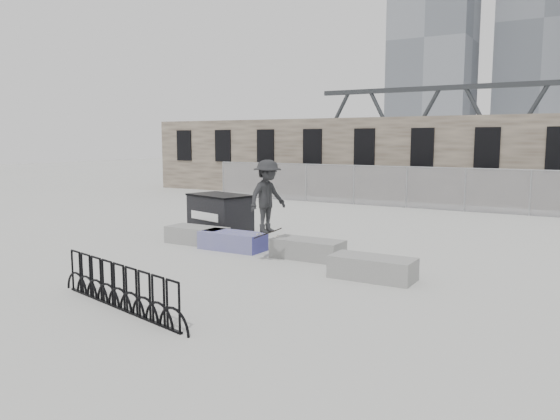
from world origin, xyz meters
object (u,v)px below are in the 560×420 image
(planter_far_left, at_px, (197,234))
(dumpster, at_px, (220,215))
(planter_center_right, at_px, (308,248))
(planter_center_left, at_px, (233,240))
(skateboarder, at_px, (268,196))
(planter_offset, at_px, (372,267))
(bike_rack, at_px, (119,288))

(planter_far_left, bearing_deg, dumpster, 97.92)
(planter_center_right, bearing_deg, planter_far_left, 177.77)
(planter_center_left, height_order, skateboarder, skateboarder)
(skateboarder, bearing_deg, planter_offset, -83.68)
(skateboarder, bearing_deg, planter_center_right, -26.42)
(planter_center_right, relative_size, planter_offset, 1.00)
(bike_rack, bearing_deg, skateboarder, 86.53)
(planter_center_right, xyz_separation_m, skateboarder, (-0.74, -0.94, 1.50))
(planter_far_left, bearing_deg, skateboarder, -18.24)
(planter_far_left, distance_m, dumpster, 1.59)
(planter_offset, distance_m, bike_rack, 5.84)
(skateboarder, bearing_deg, dumpster, 65.20)
(dumpster, distance_m, bike_rack, 8.30)
(planter_center_left, height_order, planter_offset, same)
(planter_offset, relative_size, skateboarder, 0.93)
(planter_center_left, bearing_deg, dumpster, 135.34)
(planter_offset, distance_m, skateboarder, 3.47)
(dumpster, bearing_deg, planter_offset, -7.73)
(planter_far_left, height_order, planter_center_right, same)
(planter_offset, relative_size, bike_rack, 0.46)
(planter_center_right, relative_size, dumpster, 0.81)
(planter_offset, height_order, skateboarder, skateboarder)
(planter_center_left, bearing_deg, planter_center_right, 1.53)
(planter_center_right, bearing_deg, planter_center_left, -178.47)
(planter_far_left, relative_size, skateboarder, 0.93)
(planter_far_left, distance_m, skateboarder, 3.82)
(planter_offset, height_order, bike_rack, bike_rack)
(bike_rack, bearing_deg, planter_far_left, 116.36)
(planter_far_left, distance_m, planter_center_right, 4.08)
(dumpster, bearing_deg, bike_rack, -51.20)
(planter_center_right, height_order, skateboarder, skateboarder)
(dumpster, bearing_deg, planter_center_right, -5.54)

